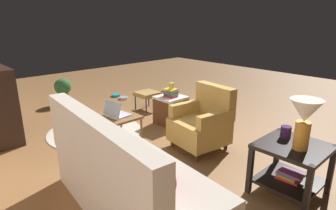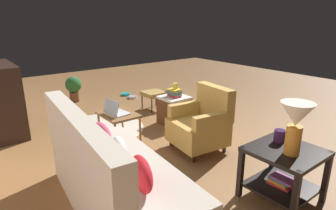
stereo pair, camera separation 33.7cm
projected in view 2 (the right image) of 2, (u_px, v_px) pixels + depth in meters
The scene contains 18 objects.
ground at pixel (179, 129), 4.73m from camera, with size 12.00×12.00×0.00m, color olive.
couch at pixel (114, 178), 2.68m from camera, with size 1.97×1.03×1.00m.
armchair at pixel (201, 124), 3.92m from camera, with size 0.75×0.76×0.87m.
side_table at pixel (284, 167), 2.81m from camera, with size 0.64×0.64×0.55m.
table_lamp at pixel (296, 120), 2.57m from camera, with size 0.30×0.30×0.50m.
small_vase at pixel (279, 136), 2.90m from camera, with size 0.11×0.11×0.13m, color #33194C.
book_stack_shelf at pixel (282, 181), 2.87m from camera, with size 0.26×0.20×0.09m.
laptop_desk at pixel (119, 117), 4.00m from camera, with size 0.56×0.44×0.48m.
laptop at pixel (116, 111), 3.94m from camera, with size 0.34×0.28×0.21m.
wicker_hamper at pixel (174, 110), 4.89m from camera, with size 0.45×0.45×0.48m.
book_stack_hamper at pixel (174, 93), 4.80m from camera, with size 0.25×0.22×0.13m.
yellow_mug at pixel (175, 86), 4.79m from camera, with size 0.08×0.08×0.10m, color #E5D14C.
tv_remote at pixel (174, 94), 4.94m from camera, with size 0.05×0.16×0.02m, color #262628.
ottoman at pixel (154, 94), 5.63m from camera, with size 0.40×0.40×0.36m.
circular_rug at pixel (99, 129), 4.70m from camera, with size 1.48×1.48×0.01m, color beige.
pet_bowl_steel at pixel (132, 97), 6.47m from camera, with size 0.20×0.20×0.05m, color silver.
pet_bowl_teal at pixel (126, 94), 6.70m from camera, with size 0.20×0.20×0.05m, color teal.
potted_plant at pixel (74, 87), 6.12m from camera, with size 0.34×0.34×0.55m.
Camera 2 is at (-3.35, 2.85, 1.78)m, focal length 30.58 mm.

